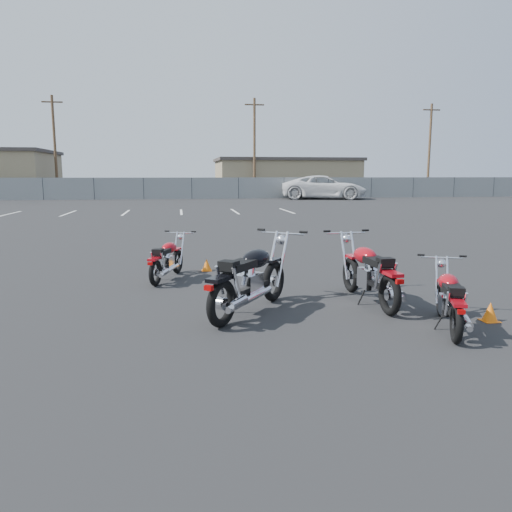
{
  "coord_description": "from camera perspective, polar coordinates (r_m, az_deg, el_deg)",
  "views": [
    {
      "loc": [
        -1.13,
        -8.01,
        2.08
      ],
      "look_at": [
        0.2,
        0.6,
        0.65
      ],
      "focal_mm": 35.0,
      "sensor_mm": 36.0,
      "label": 1
    }
  ],
  "objects": [
    {
      "name": "training_cone_extra",
      "position": [
        10.92,
        -5.66,
        -1.0
      ],
      "size": [
        0.22,
        0.22,
        0.26
      ],
      "color": "orange",
      "rests_on": "ground"
    },
    {
      "name": "ground",
      "position": [
        8.35,
        -0.73,
        -5.1
      ],
      "size": [
        120.0,
        120.0,
        0.0
      ],
      "primitive_type": "plane",
      "color": "black",
      "rests_on": "ground"
    },
    {
      "name": "parking_line_stripes",
      "position": [
        28.12,
        -11.61,
        4.91
      ],
      "size": [
        15.12,
        4.0,
        0.01
      ],
      "color": "silver",
      "rests_on": "ground"
    },
    {
      "name": "motorcycle_front_red",
      "position": [
        10.08,
        -10.13,
        -0.4
      ],
      "size": [
        0.96,
        1.79,
        0.88
      ],
      "color": "black",
      "rests_on": "ground"
    },
    {
      "name": "training_cone_near",
      "position": [
        10.39,
        13.68,
        -1.63
      ],
      "size": [
        0.26,
        0.26,
        0.31
      ],
      "color": "orange",
      "rests_on": "ground"
    },
    {
      "name": "motorcycle_second_black",
      "position": [
        7.49,
        -0.66,
        -2.63
      ],
      "size": [
        1.79,
        2.15,
        1.16
      ],
      "color": "black",
      "rests_on": "ground"
    },
    {
      "name": "white_van",
      "position": [
        42.8,
        7.81,
        8.56
      ],
      "size": [
        5.0,
        8.74,
        3.12
      ],
      "primitive_type": "imported",
      "rotation": [
        0.0,
        0.0,
        1.35
      ],
      "color": "silver",
      "rests_on": "ground"
    },
    {
      "name": "chainlink_fence",
      "position": [
        43.04,
        -7.36,
        7.69
      ],
      "size": [
        80.06,
        0.06,
        1.8
      ],
      "color": "slate",
      "rests_on": "ground"
    },
    {
      "name": "motorcycle_rear_red",
      "position": [
        7.25,
        21.28,
        -4.69
      ],
      "size": [
        1.01,
        1.79,
        0.89
      ],
      "color": "black",
      "rests_on": "ground"
    },
    {
      "name": "tan_building_east",
      "position": [
        53.18,
        3.32,
        9.08
      ],
      "size": [
        14.4,
        9.4,
        3.7
      ],
      "color": "#8B7B5A",
      "rests_on": "ground"
    },
    {
      "name": "training_cone_far",
      "position": [
        7.92,
        25.19,
        -5.79
      ],
      "size": [
        0.23,
        0.23,
        0.28
      ],
      "color": "orange",
      "rests_on": "ground"
    },
    {
      "name": "motorcycle_third_red",
      "position": [
        8.3,
        12.88,
        -1.92
      ],
      "size": [
        0.86,
        2.23,
        1.09
      ],
      "color": "black",
      "rests_on": "ground"
    },
    {
      "name": "utility_pole_c",
      "position": [
        47.61,
        -0.18,
        12.47
      ],
      "size": [
        1.8,
        0.24,
        9.0
      ],
      "color": "#4C3523",
      "rests_on": "ground"
    },
    {
      "name": "utility_pole_b",
      "position": [
        49.29,
        -22.01,
        11.7
      ],
      "size": [
        1.8,
        0.24,
        9.0
      ],
      "color": "#4C3523",
      "rests_on": "ground"
    },
    {
      "name": "utility_pole_d",
      "position": [
        54.25,
        19.21,
        11.58
      ],
      "size": [
        1.8,
        0.24,
        9.0
      ],
      "color": "#4C3523",
      "rests_on": "ground"
    }
  ]
}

